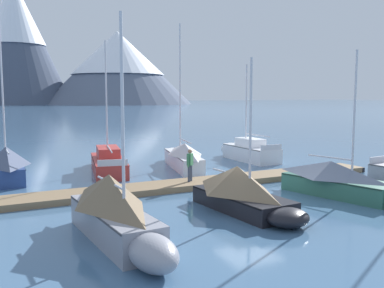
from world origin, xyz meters
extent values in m
plane|color=#426689|center=(0.00, 0.00, 0.00)|extent=(700.00, 700.00, 0.00)
cone|color=#424C60|center=(4.46, 233.53, 32.77)|extent=(56.79, 56.79, 65.54)
cone|color=white|center=(4.46, 233.53, 48.33)|extent=(31.41, 31.41, 34.53)
cone|color=slate|center=(55.65, 218.89, 19.83)|extent=(80.83, 80.83, 39.67)
cone|color=white|center=(55.65, 218.89, 27.82)|extent=(50.90, 50.90, 23.79)
cube|color=#846B4C|center=(0.00, 4.00, 0.15)|extent=(21.19, 2.57, 0.30)
cylinder|color=#38383D|center=(0.02, 3.13, 0.12)|extent=(20.30, 0.78, 0.24)
cylinder|color=#38383D|center=(-0.02, 4.87, 0.12)|extent=(20.30, 0.78, 0.24)
cube|color=black|center=(10.49, 4.28, 0.15)|extent=(0.22, 2.10, 0.27)
cube|color=navy|center=(-9.65, 9.60, 0.48)|extent=(1.64, 4.53, 0.97)
ellipsoid|color=navy|center=(-9.70, 12.19, 0.48)|extent=(1.36, 1.98, 0.92)
cube|color=#121D39|center=(-9.65, 9.60, 0.93)|extent=(1.68, 4.44, 0.06)
cylinder|color=silver|center=(-9.66, 10.06, 5.09)|extent=(0.10, 0.10, 8.23)
cylinder|color=silver|center=(-9.63, 8.67, 1.84)|extent=(0.14, 2.78, 0.08)
pyramid|color=#4C5670|center=(-9.64, 9.26, 1.48)|extent=(1.87, 3.64, 1.02)
cube|color=#93939E|center=(-6.85, -2.43, 0.52)|extent=(1.87, 5.38, 1.04)
ellipsoid|color=#93939E|center=(-6.60, -5.42, 0.52)|extent=(1.39, 2.20, 0.99)
cube|color=#424247|center=(-6.85, -2.43, 1.00)|extent=(1.91, 5.28, 0.06)
cylinder|color=silver|center=(-6.77, -3.37, 4.14)|extent=(0.10, 0.10, 6.19)
cylinder|color=silver|center=(-6.88, -2.14, 1.87)|extent=(0.29, 2.47, 0.08)
pyramid|color=#7A664C|center=(-6.89, -2.03, 1.59)|extent=(2.03, 4.35, 1.09)
cube|color=#B2332D|center=(-3.83, 10.03, 0.44)|extent=(2.87, 6.39, 0.87)
ellipsoid|color=#B2332D|center=(-3.25, 13.35, 0.44)|extent=(1.81, 1.85, 0.83)
cube|color=#501614|center=(-3.83, 10.03, 0.83)|extent=(2.88, 6.27, 0.06)
cylinder|color=silver|center=(-3.74, 10.56, 4.49)|extent=(0.10, 0.10, 7.24)
cylinder|color=silver|center=(-4.02, 8.93, 1.60)|extent=(0.65, 3.28, 0.08)
cube|color=#C03A35|center=(-3.80, 10.18, 1.22)|extent=(1.74, 2.95, 0.70)
cube|color=silver|center=(-4.35, 7.08, 1.05)|extent=(1.64, 0.38, 0.36)
cube|color=black|center=(-1.08, -1.15, 0.36)|extent=(2.37, 4.94, 0.72)
ellipsoid|color=black|center=(-0.81, -3.79, 0.36)|extent=(1.76, 1.70, 0.68)
cube|color=black|center=(-1.08, -1.15, 0.68)|extent=(2.40, 4.85, 0.06)
cylinder|color=silver|center=(-1.03, -1.61, 3.48)|extent=(0.10, 0.10, 5.52)
cylinder|color=silver|center=(-1.16, -0.31, 1.44)|extent=(0.34, 2.61, 0.08)
pyramid|color=#7A664C|center=(-1.11, -0.79, 1.27)|extent=(2.52, 4.02, 1.09)
cube|color=white|center=(0.92, 9.30, 0.49)|extent=(2.55, 6.33, 0.99)
ellipsoid|color=white|center=(1.61, 12.66, 0.49)|extent=(1.49, 2.08, 0.94)
cube|color=slate|center=(0.92, 9.30, 0.95)|extent=(2.56, 6.22, 0.06)
cylinder|color=silver|center=(1.09, 10.13, 5.19)|extent=(0.10, 0.10, 8.41)
cylinder|color=silver|center=(0.79, 8.67, 1.89)|extent=(0.68, 2.94, 0.08)
pyramid|color=silver|center=(0.83, 8.85, 1.35)|extent=(2.54, 5.17, 0.73)
cube|color=#336B56|center=(4.44, -0.83, 0.43)|extent=(3.14, 5.55, 0.86)
cube|color=#163027|center=(4.44, -0.83, 0.82)|extent=(3.15, 5.46, 0.06)
cylinder|color=silver|center=(4.62, -1.50, 3.83)|extent=(0.10, 0.10, 5.94)
cylinder|color=silver|center=(4.31, -0.35, 1.79)|extent=(0.69, 2.32, 0.08)
pyramid|color=slate|center=(4.34, -0.45, 1.24)|extent=(3.11, 4.60, 0.76)
cube|color=silver|center=(6.82, 10.31, 0.53)|extent=(1.90, 5.04, 1.07)
ellipsoid|color=silver|center=(6.79, 13.11, 0.53)|extent=(1.59, 1.66, 1.01)
cube|color=slate|center=(6.82, 10.31, 1.03)|extent=(1.94, 4.94, 0.06)
cylinder|color=silver|center=(6.81, 11.02, 4.04)|extent=(0.10, 0.10, 5.95)
cylinder|color=silver|center=(6.83, 9.56, 1.94)|extent=(0.11, 2.93, 0.08)
cube|color=white|center=(6.82, 10.44, 1.35)|extent=(1.31, 2.27, 0.57)
cube|color=silver|center=(6.85, 7.88, 1.25)|extent=(1.66, 0.12, 0.36)
cube|color=silver|center=(9.69, 1.51, 1.08)|extent=(1.32, 0.23, 0.36)
cylinder|color=#384256|center=(-1.18, 3.86, 0.73)|extent=(0.14, 0.14, 0.86)
cylinder|color=#384256|center=(-0.99, 4.04, 0.73)|extent=(0.14, 0.14, 0.86)
cube|color=#387A4C|center=(-1.09, 3.95, 1.46)|extent=(0.43, 0.42, 0.60)
sphere|color=#A37556|center=(-1.09, 3.95, 1.88)|extent=(0.22, 0.22, 0.22)
cylinder|color=#387A4C|center=(-1.27, 3.78, 1.39)|extent=(0.09, 0.09, 0.62)
cylinder|color=#387A4C|center=(-0.91, 4.12, 1.39)|extent=(0.09, 0.09, 0.62)
camera|label=1|loc=(-10.45, -16.05, 4.76)|focal=40.33mm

